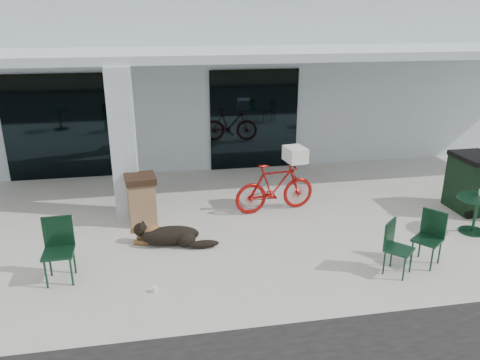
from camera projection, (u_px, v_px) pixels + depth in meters
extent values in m
plane|color=#B7B5AD|center=(211.00, 259.00, 8.22)|extent=(80.00, 80.00, 0.00)
cube|color=silver|center=(179.00, 72.00, 15.34)|extent=(22.00, 7.00, 4.50)
cube|color=black|center=(61.00, 127.00, 11.85)|extent=(2.80, 0.06, 2.70)
cube|color=black|center=(254.00, 120.00, 12.68)|extent=(2.40, 0.06, 2.70)
cube|color=silver|center=(124.00, 144.00, 9.58)|extent=(0.50, 0.50, 3.12)
cube|color=silver|center=(189.00, 54.00, 10.48)|extent=(22.00, 2.80, 0.18)
imported|color=maroon|center=(275.00, 187.00, 10.07)|extent=(1.86, 0.78, 1.08)
cube|color=white|center=(295.00, 154.00, 9.97)|extent=(0.47, 0.58, 0.31)
cylinder|color=white|center=(155.00, 289.00, 7.25)|extent=(0.10, 0.10, 0.10)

